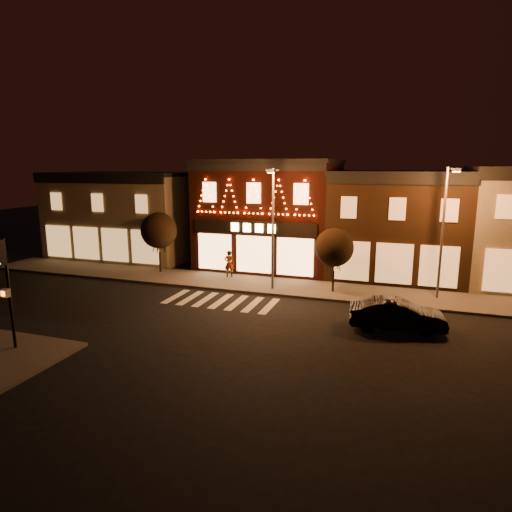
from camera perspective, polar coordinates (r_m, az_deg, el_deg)
The scene contains 12 objects.
ground at distance 22.97m, azimuth -8.49°, elevation -8.58°, with size 120.00×120.00×0.00m, color black.
sidewalk_far at distance 29.33m, azimuth 2.17°, elevation -3.84°, with size 44.00×4.00×0.15m, color #47423D.
building_left at distance 40.54m, azimuth -16.07°, elevation 5.17°, with size 12.20×8.28×7.30m.
building_pulp at distance 34.77m, azimuth 1.87°, elevation 5.45°, with size 10.20×8.34×8.30m.
building_right_a at distance 33.36m, azimuth 17.73°, elevation 3.96°, with size 9.20×8.28×7.50m.
traffic_signal_near at distance 21.11m, azimuth -29.66°, elevation -1.83°, with size 0.36×0.50×4.78m.
streetlamp_mid at distance 27.40m, azimuth 2.16°, elevation 4.67°, with size 0.65×1.73×7.54m.
streetlamp_right at distance 27.54m, azimuth 23.06°, elevation 3.90°, with size 0.66×1.75×7.63m.
tree_left at distance 33.03m, azimuth -12.38°, elevation 3.22°, with size 2.63×2.63×4.39m.
tree_right at distance 27.54m, azimuth 10.03°, elevation 1.08°, with size 2.38×2.38×3.98m.
dark_sedan at distance 22.77m, azimuth 17.66°, elevation -7.20°, with size 1.58×4.53×1.49m, color black.
pedestrian at distance 31.18m, azimuth -3.47°, elevation -0.99°, with size 0.69×0.45×1.89m, color gray.
Camera 1 is at (10.02, -19.12, 7.85)m, focal length 31.12 mm.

